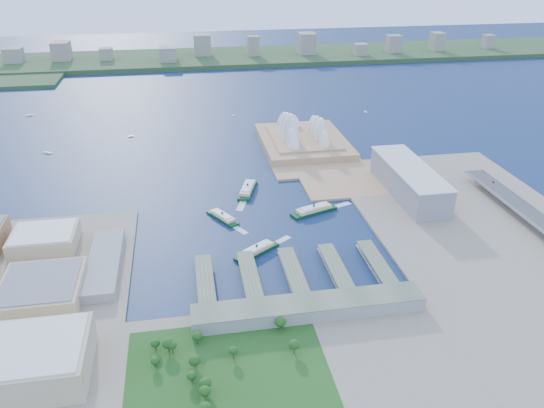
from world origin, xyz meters
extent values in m
plane|color=#0F1D48|center=(0.00, 0.00, 0.00)|extent=(3000.00, 3000.00, 0.00)
cube|color=gray|center=(0.00, -210.00, 1.50)|extent=(720.00, 180.00, 3.00)
cube|color=gray|center=(240.00, -50.00, 1.50)|extent=(240.00, 500.00, 3.00)
cube|color=tan|center=(107.50, 260.00, 1.50)|extent=(135.00, 220.00, 3.00)
cube|color=#2D4926|center=(0.00, 980.00, 6.00)|extent=(2200.00, 260.00, 12.00)
cube|color=gray|center=(195.00, 80.00, 20.50)|extent=(45.00, 155.00, 35.00)
cube|color=gray|center=(15.00, -135.00, 9.00)|extent=(200.00, 28.00, 12.00)
imported|color=slate|center=(304.00, 67.92, 15.52)|extent=(1.89, 4.65, 1.35)
camera|label=1|loc=(-78.91, -489.57, 289.82)|focal=35.00mm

